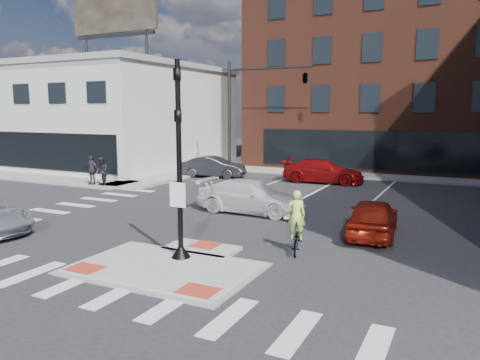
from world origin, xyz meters
The scene contains 16 objects.
ground centered at (0.00, 0.00, 0.00)m, with size 120.00×120.00×0.00m, color #28282B.
refuge_island centered at (0.00, -0.26, 0.05)m, with size 5.40×4.65×0.13m.
sidewalk_nw centered at (-16.76, 15.29, 0.08)m, with size 23.50×20.50×0.15m.
sidewalk_n centered at (3.00, 22.00, 0.07)m, with size 26.00×3.00×0.15m, color gray.
building_nw centered at (-21.98, 19.98, 4.23)m, with size 20.40×16.40×14.40m.
building_n centered at (3.00, 31.99, 7.80)m, with size 24.40×18.40×15.50m.
building_far_left centered at (-4.00, 52.00, 5.00)m, with size 10.00×12.00×10.00m, color slate.
signal_pole centered at (0.00, 0.40, 2.36)m, with size 0.60×0.60×5.98m.
mast_arm_signal centered at (-3.47, 18.00, 6.21)m, with size 6.10×2.24×8.00m.
red_sedan centered at (4.75, 6.00, 0.71)m, with size 1.68×4.17×1.42m, color #9A1D0E.
white_pickup centered at (-1.00, 7.66, 0.74)m, with size 2.06×5.08×1.47m, color white.
bg_car_dark centered at (-8.19, 16.89, 0.73)m, with size 1.55×4.44×1.46m, color #242429.
bg_car_red centered at (-0.62, 17.87, 0.75)m, with size 2.11×5.18×1.50m, color maroon.
cyclist centered at (2.90, 2.80, 0.70)m, with size 1.01×1.71×2.08m.
pedestrian_a centered at (-12.00, 10.00, 1.00)m, with size 0.83×0.64×1.70m, color black.
pedestrian_b centered at (-12.82, 10.00, 1.03)m, with size 1.03×0.43×1.76m, color #332D37.
Camera 1 is at (7.83, -11.31, 4.61)m, focal length 35.00 mm.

